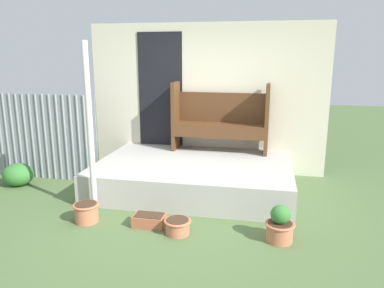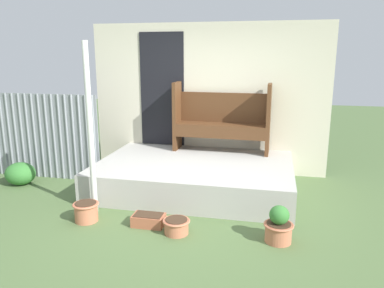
{
  "view_description": "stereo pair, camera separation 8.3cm",
  "coord_description": "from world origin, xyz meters",
  "views": [
    {
      "loc": [
        1.05,
        -4.45,
        2.07
      ],
      "look_at": [
        0.07,
        0.36,
        0.89
      ],
      "focal_mm": 35.0,
      "sensor_mm": 36.0,
      "label": 1
    },
    {
      "loc": [
        1.13,
        -4.44,
        2.07
      ],
      "look_at": [
        0.07,
        0.36,
        0.89
      ],
      "focal_mm": 35.0,
      "sensor_mm": 36.0,
      "label": 2
    }
  ],
  "objects": [
    {
      "name": "ground_plane",
      "position": [
        0.0,
        0.0,
        0.0
      ],
      "size": [
        24.0,
        24.0,
        0.0
      ],
      "primitive_type": "plane",
      "color": "#516B3D"
    },
    {
      "name": "support_post",
      "position": [
        -1.18,
        -0.1,
        1.12
      ],
      "size": [
        0.08,
        0.08,
        2.24
      ],
      "color": "silver",
      "rests_on": "ground_plane"
    },
    {
      "name": "flower_pot_right",
      "position": [
        1.24,
        -0.45,
        0.19
      ],
      "size": [
        0.34,
        0.34,
        0.43
      ],
      "color": "#C67251",
      "rests_on": "ground_plane"
    },
    {
      "name": "shrub_by_fence",
      "position": [
        -2.84,
        0.61,
        0.18
      ],
      "size": [
        0.49,
        0.44,
        0.37
      ],
      "color": "#387A33",
      "rests_on": "ground_plane"
    },
    {
      "name": "planter_box_rect",
      "position": [
        -0.32,
        -0.38,
        0.07
      ],
      "size": [
        0.39,
        0.24,
        0.15
      ],
      "color": "#B26042",
      "rests_on": "ground_plane"
    },
    {
      "name": "flower_pot_middle",
      "position": [
        0.07,
        -0.51,
        0.1
      ],
      "size": [
        0.33,
        0.33,
        0.18
      ],
      "color": "#C67251",
      "rests_on": "ground_plane"
    },
    {
      "name": "fence_corrugated",
      "position": [
        -2.81,
        1.04,
        0.72
      ],
      "size": [
        2.32,
        0.05,
        1.44
      ],
      "color": "gray",
      "rests_on": "ground_plane"
    },
    {
      "name": "flower_pot_left",
      "position": [
        -1.13,
        -0.43,
        0.13
      ],
      "size": [
        0.33,
        0.33,
        0.25
      ],
      "color": "#C67251",
      "rests_on": "ground_plane"
    },
    {
      "name": "porch_slab",
      "position": [
        -0.03,
        1.02,
        0.22
      ],
      "size": [
        2.97,
        2.03,
        0.44
      ],
      "color": "#B2AFA8",
      "rests_on": "ground_plane"
    },
    {
      "name": "bench",
      "position": [
        0.26,
        1.81,
        1.02
      ],
      "size": [
        1.63,
        0.44,
        1.17
      ],
      "rotation": [
        0.0,
        0.0,
        -0.02
      ],
      "color": "#54331C",
      "rests_on": "porch_slab"
    },
    {
      "name": "house_wall",
      "position": [
        -0.07,
        2.06,
        1.31
      ],
      "size": [
        4.17,
        0.08,
        2.6
      ],
      "color": "beige",
      "rests_on": "ground_plane"
    }
  ]
}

